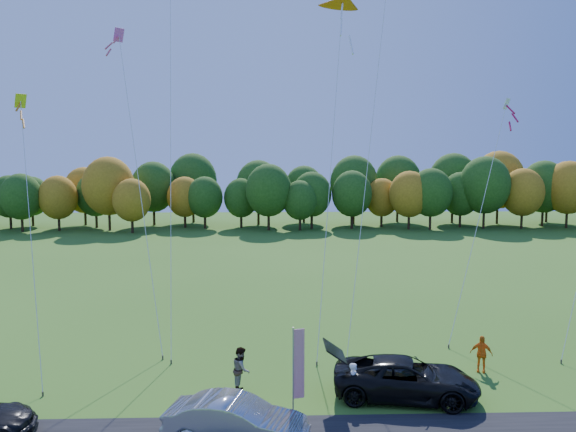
{
  "coord_description": "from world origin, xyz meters",
  "views": [
    {
      "loc": [
        -0.88,
        -21.63,
        9.89
      ],
      "look_at": [
        0.0,
        6.0,
        7.0
      ],
      "focal_mm": 35.0,
      "sensor_mm": 36.0,
      "label": 1
    }
  ],
  "objects_px": {
    "silver_sedan": "(236,422)",
    "feather_flag": "(297,363)",
    "black_suv": "(406,378)",
    "person_east": "(481,354)"
  },
  "relations": [
    {
      "from": "silver_sedan",
      "to": "feather_flag",
      "type": "bearing_deg",
      "value": -35.53
    },
    {
      "from": "black_suv",
      "to": "person_east",
      "type": "bearing_deg",
      "value": -46.51
    },
    {
      "from": "feather_flag",
      "to": "person_east",
      "type": "bearing_deg",
      "value": 26.91
    },
    {
      "from": "black_suv",
      "to": "feather_flag",
      "type": "relative_size",
      "value": 1.65
    },
    {
      "from": "black_suv",
      "to": "person_east",
      "type": "distance_m",
      "value": 4.97
    },
    {
      "from": "silver_sedan",
      "to": "black_suv",
      "type": "bearing_deg",
      "value": -47.71
    },
    {
      "from": "black_suv",
      "to": "silver_sedan",
      "type": "relative_size",
      "value": 1.2
    },
    {
      "from": "silver_sedan",
      "to": "person_east",
      "type": "height_order",
      "value": "person_east"
    },
    {
      "from": "person_east",
      "to": "feather_flag",
      "type": "height_order",
      "value": "feather_flag"
    },
    {
      "from": "person_east",
      "to": "feather_flag",
      "type": "distance_m",
      "value": 9.88
    }
  ]
}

